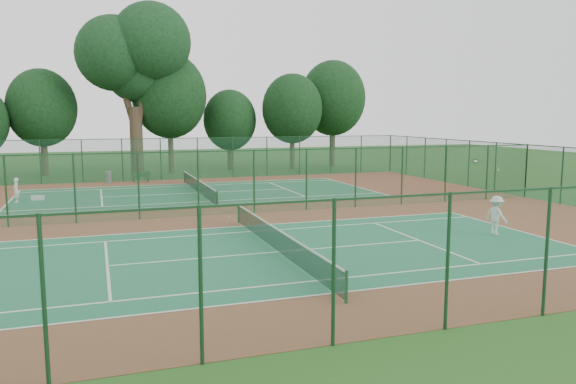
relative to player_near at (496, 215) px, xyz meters
The scene contains 20 objects.
ground 13.76m from the player_near, 138.65° to the left, with size 120.00×120.00×0.00m, color #204C17.
red_pad 13.76m from the player_near, 138.65° to the left, with size 40.00×36.00×0.01m, color brown.
court_near 10.35m from the player_near, behind, with size 23.77×10.97×0.01m, color #216947.
court_far 20.83m from the player_near, 119.70° to the left, with size 23.77×10.97×0.01m, color #1D5D3A.
fence_north 28.98m from the player_near, 110.85° to the left, with size 40.00×0.09×3.50m.
fence_south 13.67m from the player_near, 139.11° to the right, with size 40.00×0.09×3.50m.
fence_east 13.30m from the player_near, 43.12° to the left, with size 0.09×36.00×3.50m.
fence_divider 13.76m from the player_near, 138.65° to the left, with size 40.00×0.09×3.50m.
tennis_net_near 10.32m from the player_near, behind, with size 0.10×12.90×0.97m.
tennis_net_far 20.81m from the player_near, 119.70° to the left, with size 0.10×12.90×0.97m.
player_near is the anchor object (origin of this frame).
player_far 27.79m from the player_near, 141.33° to the left, with size 0.56×0.36×1.52m, color white.
trash_bin 30.63m from the player_near, 121.64° to the left, with size 0.52×0.52×0.93m, color slate.
bench 29.26m from the player_near, 117.64° to the left, with size 1.41×0.54×0.85m.
kit_bag 27.35m from the player_near, 138.76° to the left, with size 0.77×0.29×0.29m, color silver.
stray_ball_a 13.24m from the player_near, 141.83° to the left, with size 0.07×0.07×0.07m, color #D9F438.
stray_ball_b 8.99m from the player_near, 107.95° to the left, with size 0.07×0.07×0.07m, color #C2E234.
stray_ball_c 16.43m from the player_near, 148.90° to the left, with size 0.07×0.07×0.07m, color yellow.
big_tree 35.41m from the player_near, 113.15° to the left, with size 9.87×7.22×15.16m.
evergreen_row 34.75m from the player_near, 106.40° to the left, with size 39.00×5.00×12.00m, color black, non-canonical shape.
Camera 1 is at (-6.60, -29.53, 5.35)m, focal length 35.00 mm.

